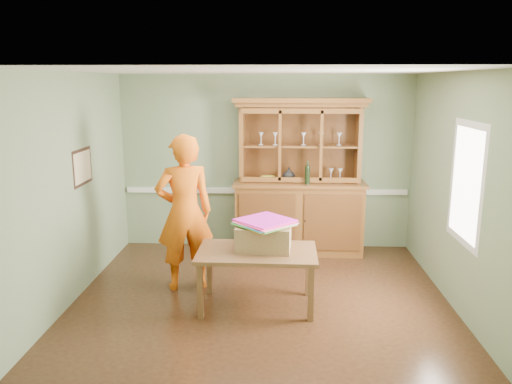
{
  "coord_description": "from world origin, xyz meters",
  "views": [
    {
      "loc": [
        0.19,
        -5.7,
        2.58
      ],
      "look_at": [
        -0.08,
        0.4,
        1.23
      ],
      "focal_mm": 35.0,
      "sensor_mm": 36.0,
      "label": 1
    }
  ],
  "objects_px": {
    "cardboard_box": "(264,237)",
    "dining_table": "(257,257)",
    "person": "(185,213)",
    "china_hutch": "(299,200)"
  },
  "relations": [
    {
      "from": "china_hutch",
      "to": "cardboard_box",
      "type": "height_order",
      "value": "china_hutch"
    },
    {
      "from": "dining_table",
      "to": "cardboard_box",
      "type": "relative_size",
      "value": 2.23
    },
    {
      "from": "cardboard_box",
      "to": "person",
      "type": "bearing_deg",
      "value": 156.42
    },
    {
      "from": "dining_table",
      "to": "cardboard_box",
      "type": "xyz_separation_m",
      "value": [
        0.08,
        0.09,
        0.22
      ]
    },
    {
      "from": "cardboard_box",
      "to": "dining_table",
      "type": "bearing_deg",
      "value": -130.7
    },
    {
      "from": "china_hutch",
      "to": "cardboard_box",
      "type": "distance_m",
      "value": 1.96
    },
    {
      "from": "china_hutch",
      "to": "dining_table",
      "type": "distance_m",
      "value": 2.08
    },
    {
      "from": "cardboard_box",
      "to": "person",
      "type": "height_order",
      "value": "person"
    },
    {
      "from": "cardboard_box",
      "to": "person",
      "type": "distance_m",
      "value": 1.11
    },
    {
      "from": "china_hutch",
      "to": "cardboard_box",
      "type": "xyz_separation_m",
      "value": [
        -0.48,
        -1.9,
        0.0
      ]
    }
  ]
}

